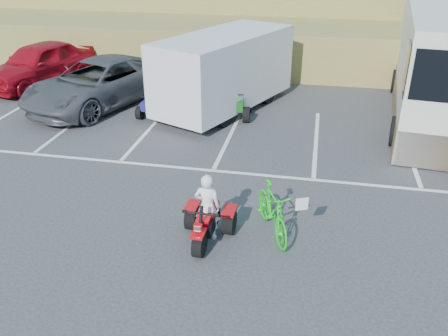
% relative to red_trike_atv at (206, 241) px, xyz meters
% --- Properties ---
extents(ground, '(100.00, 100.00, 0.00)m').
position_rel_red_trike_atv_xyz_m(ground, '(-0.56, 0.80, 0.00)').
color(ground, '#343436').
rests_on(ground, ground).
extents(parking_stripes, '(28.00, 5.16, 0.01)m').
position_rel_red_trike_atv_xyz_m(parking_stripes, '(0.31, 4.87, 0.00)').
color(parking_stripes, white).
rests_on(parking_stripes, ground).
extents(grass_embankment, '(40.00, 8.50, 3.10)m').
position_rel_red_trike_atv_xyz_m(grass_embankment, '(-0.56, 16.28, 1.42)').
color(grass_embankment, olive).
rests_on(grass_embankment, ground).
extents(red_trike_atv, '(1.13, 1.48, 0.94)m').
position_rel_red_trike_atv_xyz_m(red_trike_atv, '(0.00, 0.00, 0.00)').
color(red_trike_atv, '#B90A0F').
rests_on(red_trike_atv, ground).
extents(rider, '(0.56, 0.37, 1.50)m').
position_rel_red_trike_atv_xyz_m(rider, '(0.00, 0.15, 0.75)').
color(rider, white).
rests_on(rider, ground).
extents(green_dirt_bike, '(1.26, 1.94, 1.13)m').
position_rel_red_trike_atv_xyz_m(green_dirt_bike, '(1.32, 0.56, 0.57)').
color(green_dirt_bike, '#14BF19').
rests_on(green_dirt_bike, ground).
extents(grey_pickup, '(4.71, 6.57, 1.66)m').
position_rel_red_trike_atv_xyz_m(grey_pickup, '(-5.86, 7.69, 0.83)').
color(grey_pickup, '#424449').
rests_on(grey_pickup, ground).
extents(red_car, '(3.53, 5.51, 1.74)m').
position_rel_red_trike_atv_xyz_m(red_car, '(-9.39, 9.66, 0.87)').
color(red_car, '#9C0815').
rests_on(red_car, ground).
extents(cargo_trailer, '(4.41, 6.20, 2.69)m').
position_rel_red_trike_atv_xyz_m(cargo_trailer, '(-1.22, 8.14, 1.45)').
color(cargo_trailer, silver).
rests_on(cargo_trailer, ground).
extents(rv_motorhome, '(3.72, 10.29, 3.62)m').
position_rel_red_trike_atv_xyz_m(rv_motorhome, '(6.07, 9.29, 1.57)').
color(rv_motorhome, silver).
rests_on(rv_motorhome, ground).
extents(quad_atv_blue, '(1.04, 1.35, 0.85)m').
position_rel_red_trike_atv_xyz_m(quad_atv_blue, '(-3.46, 6.95, 0.00)').
color(quad_atv_blue, navy).
rests_on(quad_atv_blue, ground).
extents(quad_atv_green, '(1.29, 1.64, 1.01)m').
position_rel_red_trike_atv_xyz_m(quad_atv_green, '(-0.75, 7.44, 0.00)').
color(quad_atv_green, '#124F15').
rests_on(quad_atv_green, ground).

